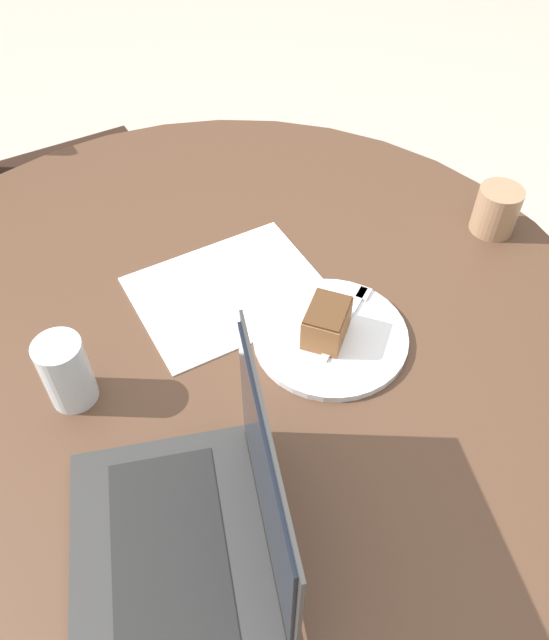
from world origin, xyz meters
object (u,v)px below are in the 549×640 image
object	(u,v)px
chair	(53,187)
laptop	(195,532)
plate	(330,336)
coffee_glass	(496,210)

from	to	relation	value
chair	laptop	bearing A→B (deg)	-5.05
plate	laptop	bearing A→B (deg)	35.81
laptop	chair	bearing A→B (deg)	13.29
chair	plate	bearing A→B (deg)	12.37
plate	laptop	distance (m)	0.38
chair	laptop	size ratio (longest dim) A/B	2.56
chair	plate	size ratio (longest dim) A/B	3.66
laptop	coffee_glass	bearing A→B (deg)	-51.10
coffee_glass	laptop	distance (m)	0.78
plate	laptop	size ratio (longest dim) A/B	0.70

